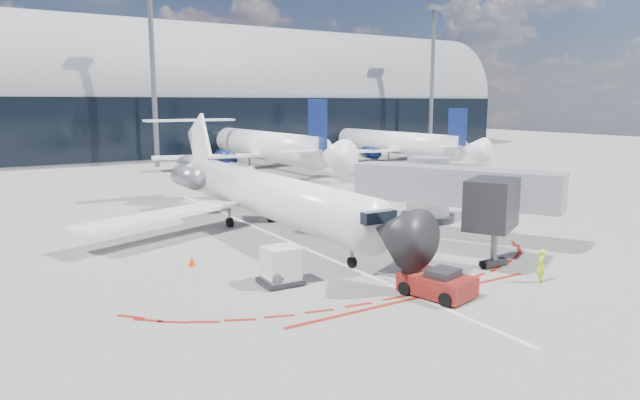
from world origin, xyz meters
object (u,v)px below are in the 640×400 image
pushback_tug (437,284)px  ramp_worker (540,266)px  regional_jet (259,192)px  uld_container (281,266)px

pushback_tug → ramp_worker: bearing=-25.5°
ramp_worker → pushback_tug: bearing=-31.8°
regional_jet → ramp_worker: bearing=-70.6°
regional_jet → ramp_worker: regional_jet is taller
pushback_tug → uld_container: uld_container is taller
pushback_tug → uld_container: bearing=122.1°
regional_jet → ramp_worker: 19.56m
ramp_worker → regional_jet: bearing=-90.3°
ramp_worker → uld_container: (-11.03, 6.47, 0.08)m
pushback_tug → ramp_worker: ramp_worker is taller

